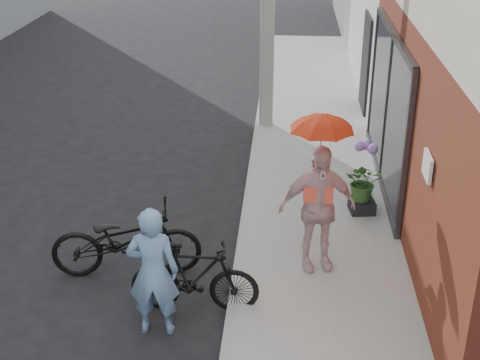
# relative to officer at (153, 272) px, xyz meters

# --- Properties ---
(ground) EXTENTS (80.00, 80.00, 0.00)m
(ground) POSITION_rel_officer_xyz_m (-0.08, 0.68, -0.81)
(ground) COLOR black
(ground) RESTS_ON ground
(sidewalk) EXTENTS (2.20, 24.00, 0.12)m
(sidewalk) POSITION_rel_officer_xyz_m (2.02, 2.68, -0.75)
(sidewalk) COLOR gray
(sidewalk) RESTS_ON ground
(curb) EXTENTS (0.12, 24.00, 0.12)m
(curb) POSITION_rel_officer_xyz_m (0.86, 2.68, -0.75)
(curb) COLOR #9E9E99
(curb) RESTS_ON ground
(officer) EXTENTS (0.61, 0.41, 1.61)m
(officer) POSITION_rel_officer_xyz_m (0.00, 0.00, 0.00)
(officer) COLOR #6F96C5
(officer) RESTS_ON ground
(bike_left) EXTENTS (2.04, 0.97, 1.03)m
(bike_left) POSITION_rel_officer_xyz_m (-0.60, 1.17, -0.29)
(bike_left) COLOR black
(bike_left) RESTS_ON ground
(bike_right) EXTENTS (1.57, 0.45, 0.94)m
(bike_right) POSITION_rel_officer_xyz_m (0.40, 0.43, -0.34)
(bike_right) COLOR black
(bike_right) RESTS_ON ground
(kimono_woman) EXTENTS (1.08, 0.63, 1.72)m
(kimono_woman) POSITION_rel_officer_xyz_m (1.87, 1.36, 0.17)
(kimono_woman) COLOR beige
(kimono_woman) RESTS_ON sidewalk
(parasol) EXTENTS (0.77, 0.77, 0.68)m
(parasol) POSITION_rel_officer_xyz_m (1.87, 1.36, 1.37)
(parasol) COLOR #E3411A
(parasol) RESTS_ON kimono_woman
(planter) EXTENTS (0.41, 0.41, 0.19)m
(planter) POSITION_rel_officer_xyz_m (2.64, 2.96, -0.59)
(planter) COLOR black
(planter) RESTS_ON sidewalk
(potted_plant) EXTENTS (0.56, 0.48, 0.62)m
(potted_plant) POSITION_rel_officer_xyz_m (2.64, 2.96, -0.18)
(potted_plant) COLOR #325F26
(potted_plant) RESTS_ON planter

